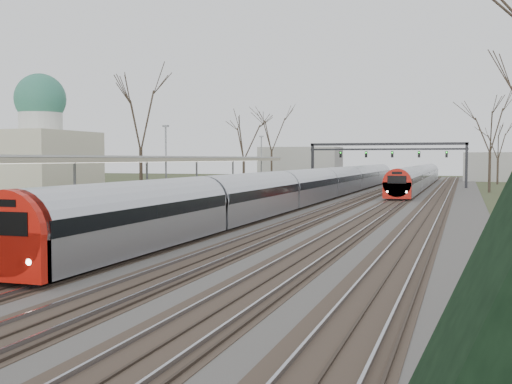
{
  "coord_description": "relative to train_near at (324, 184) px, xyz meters",
  "views": [
    {
      "loc": [
        10.34,
        -2.84,
        3.95
      ],
      "look_at": [
        -1.23,
        32.59,
        2.0
      ],
      "focal_mm": 45.0,
      "sensor_mm": 36.0,
      "label": 1
    }
  ],
  "objects": [
    {
      "name": "train_near",
      "position": [
        0.0,
        0.0,
        0.0
      ],
      "size": [
        2.62,
        90.21,
        3.05
      ],
      "color": "#989AA1",
      "rests_on": "ground"
    },
    {
      "name": "train_far",
      "position": [
        7.0,
        28.41,
        0.0
      ],
      "size": [
        2.62,
        60.21,
        3.05
      ],
      "color": "#989AA1",
      "rests_on": "ground"
    },
    {
      "name": "dome_building",
      "position": [
        -19.21,
        -19.54,
        2.24
      ],
      "size": [
        10.0,
        8.0,
        10.3
      ],
      "color": "beige",
      "rests_on": "ground"
    },
    {
      "name": "track_bed",
      "position": [
        2.76,
        -2.54,
        -1.42
      ],
      "size": [
        24.0,
        160.0,
        0.22
      ],
      "color": "#474442",
      "rests_on": "ground"
    },
    {
      "name": "platform",
      "position": [
        -6.55,
        -20.04,
        -0.98
      ],
      "size": [
        3.5,
        69.0,
        1.0
      ],
      "primitive_type": "cube",
      "color": "#9E9B93",
      "rests_on": "ground"
    },
    {
      "name": "signal_gantry",
      "position": [
        2.79,
        27.45,
        3.43
      ],
      "size": [
        21.0,
        0.59,
        6.08
      ],
      "color": "black",
      "rests_on": "ground"
    },
    {
      "name": "canopy",
      "position": [
        -6.55,
        -24.56,
        2.45
      ],
      "size": [
        4.1,
        50.0,
        3.11
      ],
      "color": "slate",
      "rests_on": "platform"
    },
    {
      "name": "tree_west_far",
      "position": [
        -14.5,
        -9.54,
        6.54
      ],
      "size": [
        5.5,
        5.5,
        11.33
      ],
      "color": "#2D231C",
      "rests_on": "ground"
    }
  ]
}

